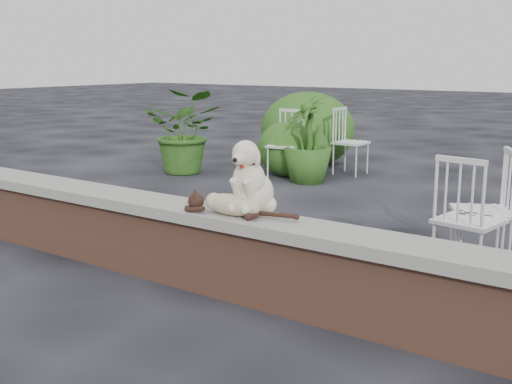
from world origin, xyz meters
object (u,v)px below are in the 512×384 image
Objects in this scene: cat at (231,203)px; potted_plant_a at (186,131)px; dog at (254,175)px; potted_plant_b at (308,139)px; chair_d at (482,209)px; chair_b at (286,145)px; chair_e at (351,141)px; chair_c at (469,218)px.

cat is 4.93m from potted_plant_a.
dog is 0.45× the size of potted_plant_b.
potted_plant_a reaches higher than chair_d.
potted_plant_a is at bearing -167.39° from potted_plant_b.
potted_plant_a reaches higher than potted_plant_b.
chair_b is 1.00m from chair_e.
potted_plant_a reaches higher than dog.
dog is at bearing 55.78° from cat.
potted_plant_a is (-4.69, 1.87, 0.13)m from chair_d.
cat is 4.25m from potted_plant_b.
chair_c is at bearing -45.66° from chair_b.
cat is at bearing -45.06° from potted_plant_a.
chair_b is 1.48m from potted_plant_a.
chair_d is at bearing 47.30° from cat.
chair_e is 0.90m from potted_plant_b.
chair_c is at bearing -26.25° from chair_d.
cat is 1.02× the size of chair_c.
potted_plant_b is (1.79, 0.40, -0.02)m from potted_plant_a.
chair_b is 0.78× the size of potted_plant_a.
chair_d is at bearing -78.74° from chair_c.
dog reaches higher than chair_d.
cat is at bearing -162.18° from chair_e.
chair_b is (-2.16, 3.80, -0.37)m from dog.
chair_e is 0.81× the size of potted_plant_b.
chair_b is 1.00× the size of chair_c.
potted_plant_a is 1.04× the size of potted_plant_b.
chair_e is at bearing 101.38° from cat.
chair_e is at bearing -42.53° from chair_c.
chair_b is 1.00× the size of chair_e.
potted_plant_b is at bearing 12.61° from potted_plant_a.
chair_c is 4.42m from chair_e.
chair_e is (-1.58, 4.62, -0.37)m from dog.
potted_plant_b is (-1.69, 3.89, -0.08)m from cat.
potted_plant_a is at bearing -168.53° from chair_b.
chair_d and chair_b have the same top height.
potted_plant_a is (-1.40, -0.46, 0.13)m from chair_b.
potted_plant_b is at bearing -32.46° from chair_c.
chair_d is (1.13, 1.48, -0.37)m from dog.
cat is 0.83× the size of potted_plant_b.
chair_e is 0.78× the size of potted_plant_a.
dog reaches higher than chair_e.
potted_plant_a is at bearing 128.80° from cat.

